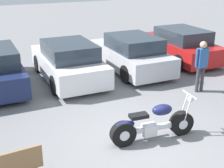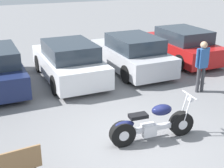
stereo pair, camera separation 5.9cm
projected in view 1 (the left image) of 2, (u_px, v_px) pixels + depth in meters
name	position (u px, v px, depth m)	size (l,w,h in m)	color
ground_plane	(140.00, 142.00, 7.60)	(60.00, 60.00, 0.00)	slate
motorcycle	(152.00, 125.00, 7.55)	(2.21, 0.63, 1.07)	black
parked_car_white	(68.00, 62.00, 11.52)	(1.92, 4.26, 1.45)	white
parked_car_silver	(131.00, 54.00, 12.56)	(1.92, 4.26, 1.45)	#BCBCC1
parked_car_red	(179.00, 45.00, 13.91)	(1.92, 4.26, 1.45)	red
person_standing	(202.00, 62.00, 10.27)	(0.52, 0.23, 1.74)	#38383D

